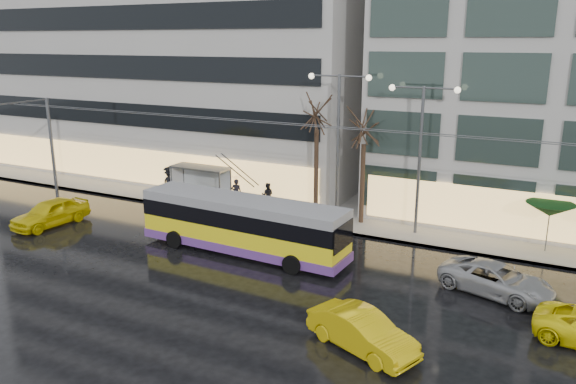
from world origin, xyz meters
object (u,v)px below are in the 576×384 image
Objects in this scene: street_lamp_near at (338,128)px; taxi_a at (51,213)px; trolleybus at (243,227)px; bus_shelter at (198,175)px.

taxi_a is (-15.53, -8.40, -5.16)m from street_lamp_near.
taxi_a is at bearing -173.86° from trolleybus.
taxi_a is at bearing -121.86° from bus_shelter.
taxi_a is (-12.96, -1.39, -0.65)m from trolleybus.
trolleybus is at bearing 10.92° from taxi_a.
trolleybus is 10.43m from bus_shelter.
trolleybus is 2.44× the size of taxi_a.
trolleybus is at bearing -110.14° from street_lamp_near.
street_lamp_near reaches higher than taxi_a.
street_lamp_near is at bearing 33.19° from taxi_a.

